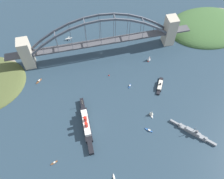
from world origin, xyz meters
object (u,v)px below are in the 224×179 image
(ocean_liner, at_px, (86,124))
(small_boat_8, at_px, (54,163))
(harbor_ferry_steamer, at_px, (160,86))
(small_boat_0, at_px, (149,130))
(naval_cruiser, at_px, (193,132))
(small_boat_2, at_px, (39,81))
(small_boat_1, at_px, (149,58))
(small_boat_3, at_px, (130,86))
(harbor_arch_bridge, at_px, (101,41))
(channel_marker_buoy, at_px, (109,75))
(seaplane_taxiing_near_bridge, at_px, (69,39))
(small_boat_5, at_px, (152,113))
(seaplane_second_in_formation, at_px, (135,37))
(small_boat_4, at_px, (114,178))

(ocean_liner, distance_m, small_boat_8, 61.62)
(harbor_ferry_steamer, xyz_separation_m, small_boat_0, (37.16, 64.16, -1.60))
(naval_cruiser, xyz_separation_m, small_boat_2, (191.76, -129.54, -1.80))
(small_boat_0, distance_m, small_boat_1, 121.95)
(naval_cruiser, bearing_deg, small_boat_3, -56.08)
(harbor_arch_bridge, xyz_separation_m, small_boat_2, (102.56, 35.70, -26.41))
(harbor_arch_bridge, bearing_deg, small_boat_8, 60.90)
(naval_cruiser, bearing_deg, channel_marker_buoy, -53.46)
(harbor_arch_bridge, bearing_deg, naval_cruiser, 118.36)
(naval_cruiser, xyz_separation_m, small_boat_0, (54.93, -16.39, -1.98))
(small_boat_8, bearing_deg, small_boat_0, -172.92)
(small_boat_1, xyz_separation_m, small_boat_3, (42.84, 41.85, -4.23))
(small_boat_1, distance_m, small_boat_3, 60.04)
(harbor_arch_bridge, distance_m, ocean_liner, 134.08)
(naval_cruiser, distance_m, seaplane_taxiing_near_bridge, 248.85)
(small_boat_5, bearing_deg, naval_cruiser, 139.57)
(naval_cruiser, height_order, small_boat_3, naval_cruiser)
(ocean_liner, relative_size, small_boat_8, 9.19)
(ocean_liner, bearing_deg, small_boat_3, -145.65)
(harbor_arch_bridge, bearing_deg, seaplane_second_in_formation, -160.81)
(small_boat_3, bearing_deg, channel_marker_buoy, -45.64)
(seaplane_second_in_formation, xyz_separation_m, small_boat_5, (19.04, 149.30, 2.54))
(harbor_arch_bridge, relative_size, ocean_liner, 3.56)
(small_boat_8, height_order, channel_marker_buoy, channel_marker_buoy)
(harbor_arch_bridge, bearing_deg, harbor_ferry_steamer, 130.15)
(small_boat_2, bearing_deg, small_boat_4, 115.63)
(ocean_liner, bearing_deg, naval_cruiser, 163.09)
(small_boat_0, height_order, small_boat_1, small_boat_1)
(ocean_liner, xyz_separation_m, small_boat_8, (46.60, 40.00, -5.05))
(harbor_ferry_steamer, height_order, seaplane_taxiing_near_bridge, harbor_ferry_steamer)
(harbor_arch_bridge, relative_size, small_boat_0, 31.94)
(ocean_liner, bearing_deg, small_boat_1, -141.62)
(small_boat_4, bearing_deg, channel_marker_buoy, -100.11)
(small_boat_3, distance_m, small_boat_8, 149.74)
(naval_cruiser, xyz_separation_m, harbor_ferry_steamer, (17.76, -80.55, -0.38))
(small_boat_1, bearing_deg, seaplane_second_in_formation, -82.25)
(seaplane_taxiing_near_bridge, relative_size, small_boat_1, 1.08)
(small_boat_2, relative_size, channel_marker_buoy, 3.27)
(small_boat_2, bearing_deg, naval_cruiser, 145.96)
(ocean_liner, xyz_separation_m, naval_cruiser, (-134.13, 40.78, -3.00))
(naval_cruiser, height_order, small_boat_1, naval_cruiser)
(harbor_arch_bridge, xyz_separation_m, small_boat_5, (-44.52, 127.18, -22.83))
(seaplane_second_in_formation, height_order, channel_marker_buoy, seaplane_second_in_formation)
(harbor_arch_bridge, relative_size, seaplane_taxiing_near_bridge, 25.41)
(small_boat_0, bearing_deg, small_boat_8, 7.08)
(small_boat_0, xyz_separation_m, small_boat_3, (6.10, -74.35, -0.07))
(channel_marker_buoy, bearing_deg, small_boat_1, -167.15)
(seaplane_taxiing_near_bridge, relative_size, small_boat_4, 1.13)
(ocean_liner, relative_size, naval_cruiser, 1.69)
(harbor_ferry_steamer, distance_m, seaplane_second_in_formation, 107.10)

